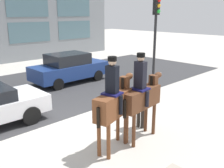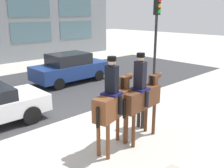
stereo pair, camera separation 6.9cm
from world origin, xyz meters
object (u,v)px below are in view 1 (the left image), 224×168
Objects in this scene: mounted_horse_lead at (114,102)px; traffic_light at (155,34)px; street_car_far_lane at (69,68)px; pedestrian_bystander at (141,100)px; mounted_horse_companion at (142,96)px.

traffic_light is at bearing 7.47° from mounted_horse_lead.
street_car_far_lane is at bearing 98.74° from traffic_light.
mounted_horse_lead is 0.63× the size of street_car_far_lane.
pedestrian_bystander is at bearing -151.10° from traffic_light.
street_car_far_lane is 0.97× the size of traffic_light.
traffic_light reaches higher than mounted_horse_companion.
mounted_horse_lead is at bearing -0.37° from pedestrian_bystander.
pedestrian_bystander is at bearing 34.62° from mounted_horse_companion.
mounted_horse_lead reaches higher than street_car_far_lane.
mounted_horse_lead is 1.59× the size of pedestrian_bystander.
mounted_horse_lead reaches higher than mounted_horse_companion.
street_car_far_lane is at bearing -116.68° from pedestrian_bystander.
traffic_light is at bearing 25.80° from mounted_horse_companion.
mounted_horse_companion is at bearing -148.73° from traffic_light.
mounted_horse_companion is 0.63× the size of street_car_far_lane.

